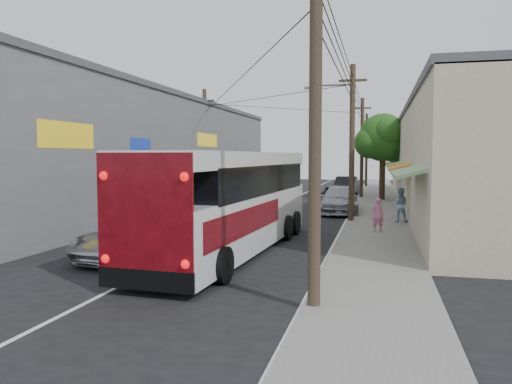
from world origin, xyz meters
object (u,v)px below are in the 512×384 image
at_px(coach_bus, 233,200).
at_px(pedestrian_near, 378,214).
at_px(jeepney, 134,237).
at_px(parked_car_mid, 335,196).
at_px(parked_car_far, 346,186).
at_px(parked_suv, 340,200).
at_px(pedestrian_far, 400,205).

distance_m(coach_bus, pedestrian_near, 7.39).
bearing_deg(jeepney, parked_car_mid, 81.43).
xyz_separation_m(coach_bus, parked_car_far, (2.27, 26.85, -1.02)).
distance_m(jeepney, parked_suv, 15.87).
bearing_deg(jeepney, pedestrian_far, 57.68).
xyz_separation_m(parked_suv, parked_car_far, (-0.50, 13.85, 0.03)).
xyz_separation_m(jeepney, parked_car_mid, (5.20, 17.70, 0.11)).
xyz_separation_m(parked_car_mid, parked_car_far, (0.00, 10.95, 0.02)).
xyz_separation_m(parked_car_far, pedestrian_far, (3.80, -17.98, 0.16)).
xyz_separation_m(parked_car_mid, pedestrian_far, (3.80, -7.02, 0.18)).
distance_m(parked_car_far, pedestrian_near, 21.67).
xyz_separation_m(coach_bus, pedestrian_near, (5.00, 5.36, -0.98)).
xyz_separation_m(jeepney, pedestrian_far, (9.00, 10.68, 0.29)).
bearing_deg(parked_car_mid, parked_suv, -86.56).
relative_size(coach_bus, pedestrian_far, 7.29).
bearing_deg(parked_car_mid, parked_car_far, 83.60).
distance_m(coach_bus, parked_suv, 13.34).
bearing_deg(parked_car_mid, pedestrian_near, -81.88).
distance_m(coach_bus, jeepney, 3.63).
height_order(coach_bus, parked_car_far, coach_bus).
relative_size(parked_car_mid, pedestrian_near, 3.16).
bearing_deg(jeepney, coach_bus, 39.43).
height_order(parked_car_mid, pedestrian_far, pedestrian_far).
bearing_deg(parked_suv, coach_bus, -105.70).
xyz_separation_m(coach_bus, jeepney, (-2.93, -1.81, -1.15)).
distance_m(parked_suv, parked_car_far, 13.86).
xyz_separation_m(jeepney, pedestrian_near, (7.93, 7.16, 0.18)).
relative_size(parked_car_mid, pedestrian_far, 2.73).
bearing_deg(coach_bus, pedestrian_far, 58.87).
bearing_deg(parked_car_far, pedestrian_near, -80.31).
xyz_separation_m(coach_bus, parked_car_mid, (2.27, 15.90, -1.04)).
relative_size(jeepney, pedestrian_far, 2.88).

